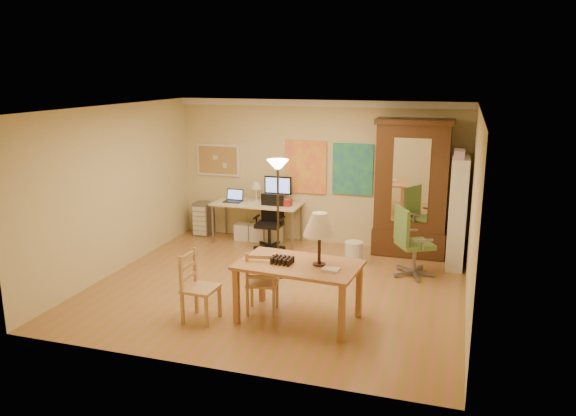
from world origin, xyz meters
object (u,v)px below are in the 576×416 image
(computer_desk, at_px, (259,218))
(office_chair_green, at_px, (412,258))
(dining_table, at_px, (306,253))
(bookshelf, at_px, (457,213))
(armoire, at_px, (411,197))
(office_chair_black, at_px, (270,234))

(computer_desk, relative_size, office_chair_green, 1.49)
(dining_table, xyz_separation_m, office_chair_green, (1.18, 2.12, -0.63))
(dining_table, relative_size, bookshelf, 0.89)
(dining_table, distance_m, armoire, 3.39)
(dining_table, bearing_deg, office_chair_black, 117.64)
(armoire, bearing_deg, office_chair_green, -82.31)
(computer_desk, xyz_separation_m, office_chair_black, (0.33, -0.34, -0.20))
(computer_desk, xyz_separation_m, armoire, (2.83, 0.08, 0.59))
(office_chair_black, height_order, bookshelf, bookshelf)
(armoire, bearing_deg, office_chair_black, -170.56)
(dining_table, height_order, bookshelf, bookshelf)
(dining_table, height_order, office_chair_black, dining_table)
(office_chair_black, bearing_deg, dining_table, -62.36)
(armoire, distance_m, bookshelf, 0.92)
(office_chair_black, xyz_separation_m, bookshelf, (3.30, -0.02, 0.66))
(computer_desk, xyz_separation_m, bookshelf, (3.62, -0.36, 0.46))
(bookshelf, bearing_deg, armoire, 151.15)
(armoire, bearing_deg, computer_desk, -178.37)
(computer_desk, relative_size, office_chair_black, 1.70)
(office_chair_black, xyz_separation_m, armoire, (2.50, 0.42, 0.79))
(office_chair_black, bearing_deg, armoire, 9.44)
(office_chair_green, xyz_separation_m, armoire, (-0.15, 1.11, 0.75))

